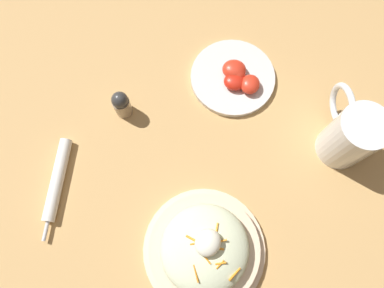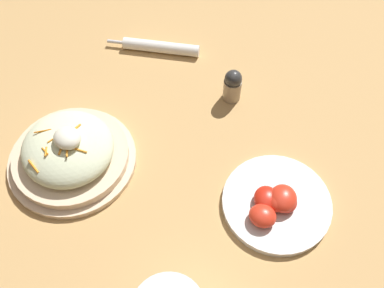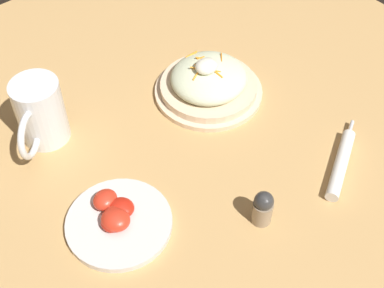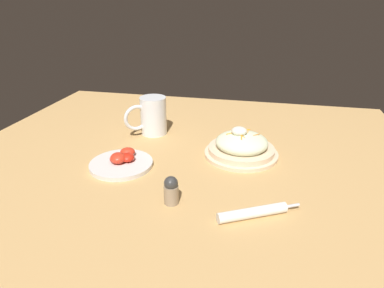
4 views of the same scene
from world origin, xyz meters
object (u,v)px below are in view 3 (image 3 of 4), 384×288
beer_mug (41,116)px  tomato_plate (117,220)px  napkin_roll (341,164)px  salad_plate (209,83)px  salt_shaker (263,208)px

beer_mug → tomato_plate: beer_mug is taller
beer_mug → napkin_roll: size_ratio=0.72×
salad_plate → napkin_roll: 0.32m
salad_plate → tomato_plate: 0.36m
napkin_roll → tomato_plate: bearing=-23.6°
salt_shaker → salad_plate: bearing=-115.7°
salad_plate → beer_mug: 0.34m
beer_mug → salt_shaker: size_ratio=1.86×
salad_plate → napkin_roll: salad_plate is taller
beer_mug → salad_plate: bearing=160.4°
beer_mug → napkin_roll: (-0.37, 0.43, -0.05)m
napkin_roll → salt_shaker: bearing=-4.5°
beer_mug → salt_shaker: beer_mug is taller
tomato_plate → salt_shaker: size_ratio=2.56×
beer_mug → salt_shaker: bearing=113.8°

